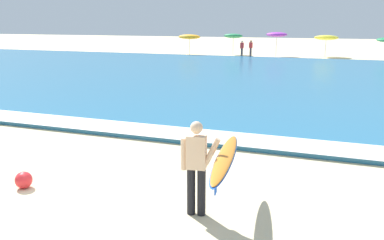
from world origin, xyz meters
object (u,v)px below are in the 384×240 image
at_px(beachgoer_near_row_mid, 251,48).
at_px(beach_umbrella_0, 189,37).
at_px(beachgoer_near_row_right, 242,48).
at_px(beach_ball, 24,180).
at_px(beach_umbrella_2, 277,35).
at_px(beach_umbrella_1, 233,36).
at_px(beach_umbrella_3, 326,38).
at_px(surfer_with_board, 211,161).

bearing_deg(beachgoer_near_row_mid, beach_umbrella_0, -178.81).
relative_size(beachgoer_near_row_right, beach_ball, 4.43).
distance_m(beach_umbrella_2, beachgoer_near_row_right, 3.78).
relative_size(beach_umbrella_1, beach_ball, 6.18).
relative_size(beachgoer_near_row_mid, beach_ball, 4.43).
bearing_deg(beach_umbrella_3, beach_umbrella_0, -169.71).
distance_m(surfer_with_board, beach_umbrella_0, 35.39).
bearing_deg(beachgoer_near_row_right, beach_umbrella_2, 34.04).
height_order(beach_umbrella_2, beachgoer_near_row_mid, beach_umbrella_2).
distance_m(beach_umbrella_1, beach_umbrella_2, 4.46).
xyz_separation_m(beach_umbrella_2, beach_ball, (0.17, -34.54, -1.93)).
xyz_separation_m(surfer_with_board, beach_umbrella_2, (-4.21, 34.38, 1.07)).
distance_m(beach_umbrella_0, beachgoer_near_row_right, 5.72).
relative_size(surfer_with_board, beach_umbrella_0, 1.35).
height_order(surfer_with_board, beach_ball, surfer_with_board).
bearing_deg(beach_umbrella_1, surfer_with_board, -76.04).
distance_m(beach_umbrella_3, beach_ball, 35.85).
distance_m(beach_umbrella_3, beachgoer_near_row_right, 8.15).
xyz_separation_m(surfer_with_board, beach_ball, (-4.04, -0.16, -0.86)).
bearing_deg(beachgoer_near_row_right, beach_ball, -84.52).
height_order(beachgoer_near_row_mid, beachgoer_near_row_right, same).
bearing_deg(beach_umbrella_3, beach_umbrella_1, -176.01).
bearing_deg(beachgoer_near_row_mid, beach_ball, -85.83).
relative_size(surfer_with_board, beach_umbrella_2, 1.28).
height_order(beach_umbrella_3, beachgoer_near_row_mid, beach_umbrella_3).
distance_m(surfer_with_board, beach_umbrella_1, 35.82).
relative_size(beach_umbrella_0, beachgoer_near_row_mid, 1.41).
bearing_deg(beach_umbrella_3, beachgoer_near_row_right, -158.27).
bearing_deg(beachgoer_near_row_right, surfer_with_board, -77.54).
height_order(beach_umbrella_0, beach_umbrella_1, beach_umbrella_1).
relative_size(beach_umbrella_1, beach_umbrella_3, 0.97).
xyz_separation_m(beach_umbrella_2, beachgoer_near_row_right, (-2.95, -1.99, -1.26)).
bearing_deg(beach_umbrella_0, beach_ball, -75.27).
xyz_separation_m(beach_umbrella_3, beach_ball, (-4.39, -35.54, -1.66)).
distance_m(beach_umbrella_0, beachgoer_near_row_mid, 6.37).
relative_size(beach_umbrella_1, beach_umbrella_2, 0.94).
relative_size(beach_umbrella_2, beachgoer_near_row_mid, 1.49).
height_order(surfer_with_board, beachgoer_near_row_mid, surfer_with_board).
bearing_deg(beach_ball, beach_umbrella_2, 90.28).
bearing_deg(beach_umbrella_0, beach_umbrella_3, 10.29).
bearing_deg(beach_umbrella_2, beach_umbrella_1, 175.19).
height_order(beach_umbrella_0, beachgoer_near_row_right, beach_umbrella_0).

